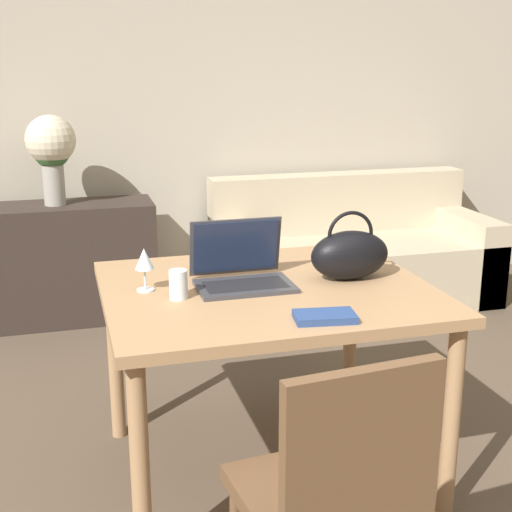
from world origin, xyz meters
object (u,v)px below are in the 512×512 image
(handbag, at_px, (350,254))
(flower_vase, at_px, (51,147))
(chair, at_px, (336,490))
(laptop, at_px, (241,267))
(wine_glass, at_px, (144,261))
(drinking_glass, at_px, (178,284))
(couch, at_px, (352,259))

(handbag, bearing_deg, flower_vase, 118.52)
(chair, height_order, laptop, laptop)
(chair, height_order, wine_glass, wine_glass)
(drinking_glass, bearing_deg, laptop, 23.70)
(couch, distance_m, handbag, 2.10)
(couch, height_order, handbag, handbag)
(couch, height_order, wine_glass, wine_glass)
(wine_glass, height_order, handbag, handbag)
(couch, height_order, laptop, laptop)
(laptop, xyz_separation_m, flower_vase, (-0.65, 1.90, 0.24))
(laptop, distance_m, wine_glass, 0.36)
(couch, xyz_separation_m, flower_vase, (-1.88, 0.12, 0.79))
(couch, height_order, flower_vase, flower_vase)
(drinking_glass, bearing_deg, couch, 52.02)
(flower_vase, bearing_deg, drinking_glass, -78.71)
(handbag, distance_m, flower_vase, 2.24)
(flower_vase, bearing_deg, laptop, -71.00)
(chair, bearing_deg, laptop, 84.84)
(couch, distance_m, drinking_glass, 2.46)
(laptop, height_order, wine_glass, laptop)
(laptop, relative_size, flower_vase, 0.66)
(handbag, bearing_deg, couch, 66.15)
(wine_glass, bearing_deg, handbag, -5.12)
(chair, xyz_separation_m, wine_glass, (-0.36, 0.96, 0.39))
(couch, bearing_deg, drinking_glass, -127.98)
(drinking_glass, relative_size, flower_vase, 0.19)
(chair, distance_m, flower_vase, 2.98)
(drinking_glass, bearing_deg, flower_vase, 101.29)
(couch, bearing_deg, flower_vase, 176.35)
(wine_glass, relative_size, flower_vase, 0.30)
(couch, xyz_separation_m, drinking_glass, (-1.48, -1.89, 0.54))
(chair, distance_m, wine_glass, 1.09)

